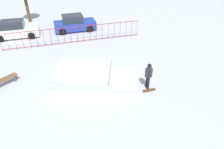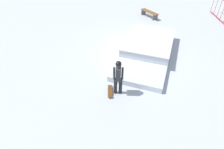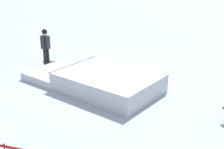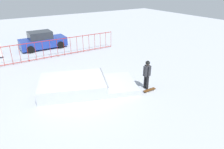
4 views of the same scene
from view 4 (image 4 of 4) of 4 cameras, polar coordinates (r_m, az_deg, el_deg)
The scene contains 6 objects.
ground_plane at distance 11.11m, azimuth -8.00°, elevation -5.86°, with size 60.00×60.00×0.00m, color #B2B7C1.
skate_ramp at distance 11.51m, azimuth -8.79°, elevation -2.98°, with size 5.97×4.33×0.74m.
skater at distance 11.39m, azimuth 9.94°, elevation 0.51°, with size 0.39×0.44×1.73m.
skateboard at distance 11.56m, azimuth 10.64°, elevation -4.33°, with size 0.80×0.26×0.09m.
perimeter_fence at distance 16.91m, azimuth -18.15°, elevation 6.84°, with size 12.11×0.12×1.50m.
parked_car_blue at distance 19.82m, azimuth -19.22°, elevation 9.08°, with size 4.12×1.95×1.60m.
Camera 4 is at (-3.74, -8.83, 5.60)m, focal length 32.04 mm.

